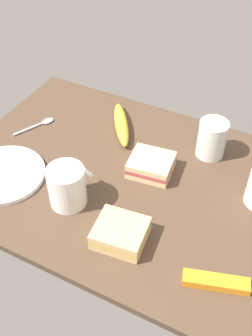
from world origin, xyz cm
name	(u,v)px	position (x,y,z in cm)	size (l,w,h in cm)	color
tabletop	(126,179)	(0.00, 0.00, 1.00)	(90.00, 64.00, 2.00)	#4C3828
plate_of_food	(3,174)	(-28.30, -14.40, 2.60)	(21.55, 21.55, 1.20)	white
coffee_mug_milky	(67,186)	(-8.47, -13.95, 7.34)	(9.00, 11.51, 10.41)	white
sandwich_main	(151,165)	(4.89, 4.69, 4.20)	(12.04, 11.08, 4.40)	beige
sandwich_side	(120,233)	(8.02, -18.33, 4.20)	(12.29, 11.30, 4.40)	#DBB77A
glass_of_milk	(212,140)	(16.32, 18.40, 6.80)	(7.74, 7.74, 10.49)	silver
banana	(121,124)	(-10.27, 17.01, 3.83)	(14.15, 18.68, 3.65)	yellow
spoon	(40,124)	(-32.63, 7.62, 2.38)	(7.15, 12.32, 0.80)	silver
snack_bar	(216,282)	(30.50, -19.58, 3.00)	(13.56, 3.21, 2.00)	orange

